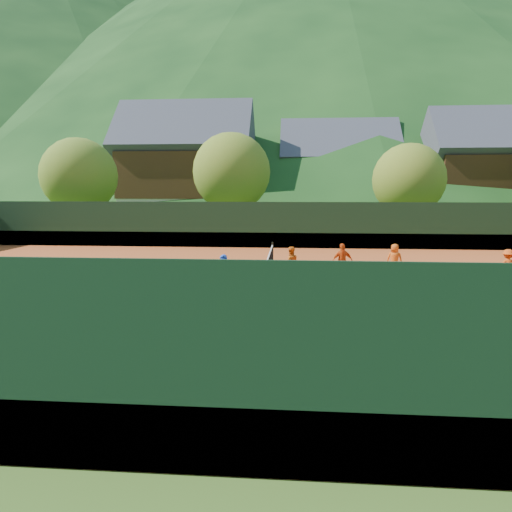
# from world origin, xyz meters

# --- Properties ---
(ground) EXTENTS (400.00, 400.00, 0.00)m
(ground) POSITION_xyz_m (0.00, 0.00, 0.00)
(ground) COLOR #315119
(ground) RESTS_ON ground
(clay_court) EXTENTS (40.00, 24.00, 0.02)m
(clay_court) POSITION_xyz_m (0.00, 0.00, 0.01)
(clay_court) COLOR #AE491C
(clay_court) RESTS_ON ground
(mountain_far) EXTENTS (280.00, 280.00, 110.00)m
(mountain_far) POSITION_xyz_m (10.00, 160.00, 55.00)
(mountain_far) COLOR #133512
(mountain_far) RESTS_ON ground
(mountain_far_left) EXTENTS (260.00, 260.00, 100.00)m
(mountain_far_left) POSITION_xyz_m (-90.00, 150.00, 50.00)
(mountain_far_left) COLOR #123311
(mountain_far_left) RESTS_ON ground
(coach) EXTENTS (0.66, 0.53, 1.59)m
(coach) POSITION_xyz_m (-1.38, -2.04, 0.81)
(coach) COLOR #1C44B7
(coach) RESTS_ON clay_court
(student_a) EXTENTS (0.82, 0.70, 1.45)m
(student_a) POSITION_xyz_m (0.97, 1.42, 0.75)
(student_a) COLOR orange
(student_a) RESTS_ON clay_court
(student_b) EXTENTS (0.98, 0.57, 1.56)m
(student_b) POSITION_xyz_m (3.18, 1.81, 0.80)
(student_b) COLOR #E45414
(student_b) RESTS_ON clay_court
(student_c) EXTENTS (0.82, 0.68, 1.44)m
(student_c) POSITION_xyz_m (5.60, 2.89, 0.74)
(student_c) COLOR #D85513
(student_c) RESTS_ON clay_court
(student_d) EXTENTS (0.91, 0.54, 1.39)m
(student_d) POSITION_xyz_m (9.94, 1.71, 0.71)
(student_d) COLOR #D94C13
(student_d) RESTS_ON clay_court
(tennis_ball_0) EXTENTS (0.07, 0.07, 0.07)m
(tennis_ball_0) POSITION_xyz_m (2.56, -7.15, 0.05)
(tennis_ball_0) COLOR #B1DB24
(tennis_ball_0) RESTS_ON clay_court
(tennis_ball_1) EXTENTS (0.07, 0.07, 0.07)m
(tennis_ball_1) POSITION_xyz_m (-0.90, -6.51, 0.05)
(tennis_ball_1) COLOR #B1DB24
(tennis_ball_1) RESTS_ON clay_court
(tennis_ball_2) EXTENTS (0.07, 0.07, 0.07)m
(tennis_ball_2) POSITION_xyz_m (-6.31, -5.34, 0.05)
(tennis_ball_2) COLOR #B1DB24
(tennis_ball_2) RESTS_ON clay_court
(tennis_ball_3) EXTENTS (0.07, 0.07, 0.07)m
(tennis_ball_3) POSITION_xyz_m (4.14, -1.13, 0.05)
(tennis_ball_3) COLOR #B1DB24
(tennis_ball_3) RESTS_ON clay_court
(tennis_ball_5) EXTENTS (0.07, 0.07, 0.07)m
(tennis_ball_5) POSITION_xyz_m (-4.83, -4.30, 0.05)
(tennis_ball_5) COLOR #B1DB24
(tennis_ball_5) RESTS_ON clay_court
(tennis_ball_7) EXTENTS (0.07, 0.07, 0.07)m
(tennis_ball_7) POSITION_xyz_m (-3.12, -6.18, 0.05)
(tennis_ball_7) COLOR #B1DB24
(tennis_ball_7) RESTS_ON clay_court
(tennis_ball_8) EXTENTS (0.07, 0.07, 0.07)m
(tennis_ball_8) POSITION_xyz_m (2.27, -5.41, 0.05)
(tennis_ball_8) COLOR #B1DB24
(tennis_ball_8) RESTS_ON clay_court
(tennis_ball_9) EXTENTS (0.07, 0.07, 0.07)m
(tennis_ball_9) POSITION_xyz_m (-3.20, -5.22, 0.05)
(tennis_ball_9) COLOR #B1DB24
(tennis_ball_9) RESTS_ON clay_court
(tennis_ball_11) EXTENTS (0.07, 0.07, 0.07)m
(tennis_ball_11) POSITION_xyz_m (-5.46, -7.94, 0.05)
(tennis_ball_11) COLOR #B1DB24
(tennis_ball_11) RESTS_ON clay_court
(tennis_ball_12) EXTENTS (0.07, 0.07, 0.07)m
(tennis_ball_12) POSITION_xyz_m (-0.97, -4.24, 0.05)
(tennis_ball_12) COLOR #B1DB24
(tennis_ball_12) RESTS_ON clay_court
(tennis_ball_15) EXTENTS (0.07, 0.07, 0.07)m
(tennis_ball_15) POSITION_xyz_m (4.11, -0.98, 0.05)
(tennis_ball_15) COLOR #B1DB24
(tennis_ball_15) RESTS_ON clay_court
(tennis_ball_16) EXTENTS (0.07, 0.07, 0.07)m
(tennis_ball_16) POSITION_xyz_m (5.41, -1.03, 0.05)
(tennis_ball_16) COLOR #B1DB24
(tennis_ball_16) RESTS_ON clay_court
(tennis_ball_17) EXTENTS (0.07, 0.07, 0.07)m
(tennis_ball_17) POSITION_xyz_m (2.14, -2.27, 0.05)
(tennis_ball_17) COLOR #B1DB24
(tennis_ball_17) RESTS_ON clay_court
(tennis_ball_18) EXTENTS (0.07, 0.07, 0.07)m
(tennis_ball_18) POSITION_xyz_m (5.19, -6.75, 0.05)
(tennis_ball_18) COLOR #B1DB24
(tennis_ball_18) RESTS_ON clay_court
(tennis_ball_19) EXTENTS (0.07, 0.07, 0.07)m
(tennis_ball_19) POSITION_xyz_m (0.42, -5.96, 0.05)
(tennis_ball_19) COLOR #B1DB24
(tennis_ball_19) RESTS_ON clay_court
(court_lines) EXTENTS (23.83, 11.03, 0.00)m
(court_lines) POSITION_xyz_m (0.00, 0.00, 0.02)
(court_lines) COLOR white
(court_lines) RESTS_ON clay_court
(tennis_net) EXTENTS (0.10, 12.07, 1.10)m
(tennis_net) POSITION_xyz_m (0.00, 0.00, 0.52)
(tennis_net) COLOR black
(tennis_net) RESTS_ON clay_court
(perimeter_fence) EXTENTS (40.40, 24.24, 3.00)m
(perimeter_fence) POSITION_xyz_m (0.00, 0.00, 1.27)
(perimeter_fence) COLOR black
(perimeter_fence) RESTS_ON clay_court
(ball_hopper) EXTENTS (0.57, 0.57, 1.00)m
(ball_hopper) POSITION_xyz_m (-6.96, -3.69, 0.77)
(ball_hopper) COLOR black
(ball_hopper) RESTS_ON clay_court
(chalet_left) EXTENTS (13.80, 9.93, 12.92)m
(chalet_left) POSITION_xyz_m (-10.00, 30.00, 5.65)
(chalet_left) COLOR beige
(chalet_left) RESTS_ON ground
(chalet_mid) EXTENTS (12.65, 8.82, 11.45)m
(chalet_mid) POSITION_xyz_m (6.00, 34.00, 4.99)
(chalet_mid) COLOR beige
(chalet_mid) RESTS_ON ground
(chalet_right) EXTENTS (11.50, 8.82, 11.91)m
(chalet_right) POSITION_xyz_m (20.00, 30.00, 5.26)
(chalet_right) COLOR beige
(chalet_right) RESTS_ON ground
(tree_a) EXTENTS (6.00, 6.00, 7.88)m
(tree_a) POSITION_xyz_m (-16.00, 18.00, 4.87)
(tree_a) COLOR #432C1A
(tree_a) RESTS_ON ground
(tree_b) EXTENTS (6.40, 6.40, 8.40)m
(tree_b) POSITION_xyz_m (-4.00, 20.00, 5.19)
(tree_b) COLOR #3D2818
(tree_b) RESTS_ON ground
(tree_c) EXTENTS (5.60, 5.60, 7.35)m
(tree_c) POSITION_xyz_m (10.00, 19.00, 4.54)
(tree_c) COLOR #42291A
(tree_c) RESTS_ON ground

